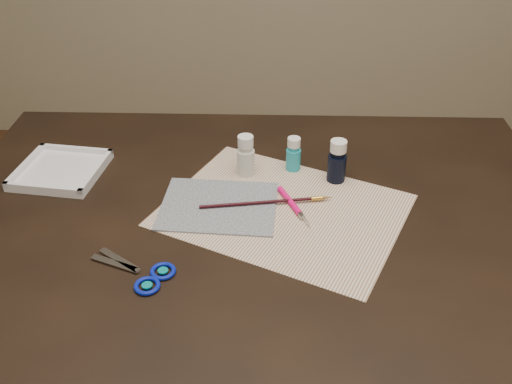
{
  "coord_description": "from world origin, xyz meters",
  "views": [
    {
      "loc": [
        0.03,
        -0.95,
        1.44
      ],
      "look_at": [
        0.0,
        0.0,
        0.8
      ],
      "focal_mm": 40.0,
      "sensor_mm": 36.0,
      "label": 1
    }
  ],
  "objects_px": {
    "paper": "(283,210)",
    "paint_bottle_white": "(246,156)",
    "paint_bottle_navy": "(337,161)",
    "palette_tray": "(61,170)",
    "paint_bottle_cyan": "(293,154)",
    "canvas": "(219,206)",
    "scissors": "(128,270)"
  },
  "relations": [
    {
      "from": "paint_bottle_white",
      "to": "paint_bottle_navy",
      "type": "distance_m",
      "value": 0.2
    },
    {
      "from": "canvas",
      "to": "palette_tray",
      "type": "relative_size",
      "value": 1.31
    },
    {
      "from": "paper",
      "to": "paint_bottle_navy",
      "type": "relative_size",
      "value": 4.71
    },
    {
      "from": "paint_bottle_cyan",
      "to": "scissors",
      "type": "bearing_deg",
      "value": -130.18
    },
    {
      "from": "paint_bottle_navy",
      "to": "paint_bottle_cyan",
      "type": "bearing_deg",
      "value": 154.96
    },
    {
      "from": "paper",
      "to": "paint_bottle_white",
      "type": "height_order",
      "value": "paint_bottle_white"
    },
    {
      "from": "canvas",
      "to": "scissors",
      "type": "xyz_separation_m",
      "value": [
        -0.14,
        -0.2,
        0.0
      ]
    },
    {
      "from": "paint_bottle_cyan",
      "to": "scissors",
      "type": "xyz_separation_m",
      "value": [
        -0.3,
        -0.36,
        -0.04
      ]
    },
    {
      "from": "paint_bottle_cyan",
      "to": "paint_bottle_navy",
      "type": "bearing_deg",
      "value": -25.04
    },
    {
      "from": "paper",
      "to": "canvas",
      "type": "height_order",
      "value": "canvas"
    },
    {
      "from": "scissors",
      "to": "palette_tray",
      "type": "xyz_separation_m",
      "value": [
        -0.22,
        0.32,
        0.01
      ]
    },
    {
      "from": "paint_bottle_white",
      "to": "paint_bottle_cyan",
      "type": "distance_m",
      "value": 0.11
    },
    {
      "from": "scissors",
      "to": "palette_tray",
      "type": "distance_m",
      "value": 0.39
    },
    {
      "from": "canvas",
      "to": "scissors",
      "type": "relative_size",
      "value": 1.32
    },
    {
      "from": "canvas",
      "to": "paint_bottle_navy",
      "type": "height_order",
      "value": "paint_bottle_navy"
    },
    {
      "from": "paint_bottle_cyan",
      "to": "canvas",
      "type": "bearing_deg",
      "value": -135.64
    },
    {
      "from": "paint_bottle_white",
      "to": "paint_bottle_navy",
      "type": "height_order",
      "value": "paint_bottle_navy"
    },
    {
      "from": "paper",
      "to": "scissors",
      "type": "height_order",
      "value": "scissors"
    },
    {
      "from": "paint_bottle_white",
      "to": "palette_tray",
      "type": "distance_m",
      "value": 0.42
    },
    {
      "from": "canvas",
      "to": "paint_bottle_cyan",
      "type": "distance_m",
      "value": 0.22
    },
    {
      "from": "paint_bottle_navy",
      "to": "palette_tray",
      "type": "distance_m",
      "value": 0.62
    },
    {
      "from": "paint_bottle_white",
      "to": "paint_bottle_cyan",
      "type": "xyz_separation_m",
      "value": [
        0.11,
        0.02,
        -0.01
      ]
    },
    {
      "from": "paint_bottle_cyan",
      "to": "paint_bottle_white",
      "type": "bearing_deg",
      "value": -167.66
    },
    {
      "from": "canvas",
      "to": "paint_bottle_cyan",
      "type": "bearing_deg",
      "value": 44.36
    },
    {
      "from": "scissors",
      "to": "canvas",
      "type": "bearing_deg",
      "value": -103.4
    },
    {
      "from": "paint_bottle_white",
      "to": "paint_bottle_cyan",
      "type": "height_order",
      "value": "paint_bottle_white"
    },
    {
      "from": "paint_bottle_cyan",
      "to": "paint_bottle_navy",
      "type": "relative_size",
      "value": 0.82
    },
    {
      "from": "paint_bottle_cyan",
      "to": "palette_tray",
      "type": "relative_size",
      "value": 0.45
    },
    {
      "from": "palette_tray",
      "to": "canvas",
      "type": "bearing_deg",
      "value": -18.1
    },
    {
      "from": "canvas",
      "to": "paint_bottle_white",
      "type": "height_order",
      "value": "paint_bottle_white"
    },
    {
      "from": "paint_bottle_cyan",
      "to": "palette_tray",
      "type": "bearing_deg",
      "value": -176.29
    },
    {
      "from": "paint_bottle_cyan",
      "to": "palette_tray",
      "type": "xyz_separation_m",
      "value": [
        -0.53,
        -0.03,
        -0.03
      ]
    }
  ]
}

